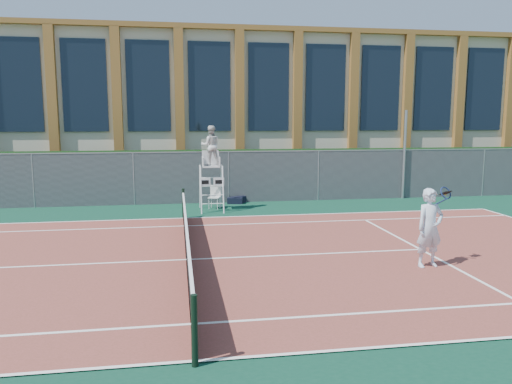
{
  "coord_description": "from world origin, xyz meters",
  "views": [
    {
      "loc": [
        -0.19,
        -12.51,
        3.59
      ],
      "look_at": [
        2.27,
        3.0,
        1.3
      ],
      "focal_mm": 35.0,
      "sensor_mm": 36.0,
      "label": 1
    }
  ],
  "objects": [
    {
      "name": "umpire_chair",
      "position": [
        1.12,
        7.05,
        2.47
      ],
      "size": [
        0.95,
        1.45,
        3.39
      ],
      "color": "white",
      "rests_on": "ground"
    },
    {
      "name": "steel_pole",
      "position": [
        9.97,
        8.7,
        2.0
      ],
      "size": [
        0.12,
        0.12,
        4.0
      ],
      "primitive_type": "cylinder",
      "color": "#9EA0A5",
      "rests_on": "ground"
    },
    {
      "name": "hedge",
      "position": [
        0.0,
        10.0,
        1.1
      ],
      "size": [
        40.0,
        1.4,
        2.2
      ],
      "primitive_type": "cube",
      "color": "black",
      "rests_on": "ground"
    },
    {
      "name": "fence",
      "position": [
        0.0,
        8.8,
        1.1
      ],
      "size": [
        40.0,
        0.06,
        2.2
      ],
      "primitive_type": null,
      "color": "#595E60",
      "rests_on": "ground"
    },
    {
      "name": "apron",
      "position": [
        0.0,
        1.0,
        0.01
      ],
      "size": [
        36.0,
        20.0,
        0.01
      ],
      "primitive_type": "cube",
      "color": "#0C3626",
      "rests_on": "ground"
    },
    {
      "name": "ground",
      "position": [
        0.0,
        0.0,
        0.0
      ],
      "size": [
        120.0,
        120.0,
        0.0
      ],
      "primitive_type": "plane",
      "color": "#233814"
    },
    {
      "name": "sports_bag_far",
      "position": [
        2.22,
        8.42,
        0.14
      ],
      "size": [
        0.69,
        0.4,
        0.26
      ],
      "primitive_type": "cube",
      "rotation": [
        0.0,
        0.0,
        -0.19
      ],
      "color": "black",
      "rests_on": "apron"
    },
    {
      "name": "tennis_net",
      "position": [
        0.0,
        0.0,
        0.54
      ],
      "size": [
        0.1,
        11.3,
        1.1
      ],
      "color": "black",
      "rests_on": "ground"
    },
    {
      "name": "plastic_chair",
      "position": [
        1.29,
        7.47,
        0.56
      ],
      "size": [
        0.56,
        0.56,
        0.94
      ],
      "color": "silver",
      "rests_on": "apron"
    },
    {
      "name": "building",
      "position": [
        0.0,
        17.95,
        4.15
      ],
      "size": [
        45.0,
        10.6,
        8.22
      ],
      "color": "beige",
      "rests_on": "ground"
    },
    {
      "name": "sports_bag_near",
      "position": [
        2.39,
        8.6,
        0.15
      ],
      "size": [
        0.72,
        0.56,
        0.29
      ],
      "primitive_type": "cube",
      "rotation": [
        0.0,
        0.0,
        0.5
      ],
      "color": "black",
      "rests_on": "apron"
    },
    {
      "name": "tennis_court",
      "position": [
        0.0,
        0.0,
        0.02
      ],
      "size": [
        23.77,
        10.97,
        0.02
      ],
      "primitive_type": "cube",
      "color": "brown",
      "rests_on": "apron"
    },
    {
      "name": "tennis_player",
      "position": [
        5.81,
        -1.52,
        1.0
      ],
      "size": [
        1.08,
        0.75,
        1.92
      ],
      "color": "silver",
      "rests_on": "tennis_court"
    }
  ]
}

